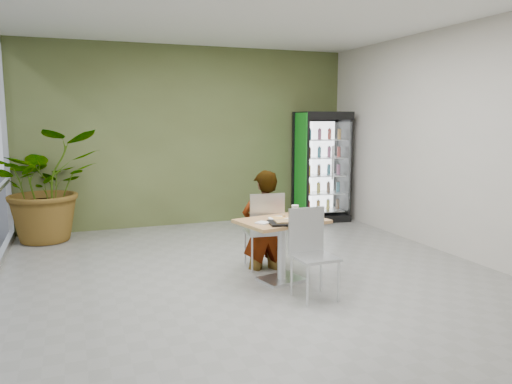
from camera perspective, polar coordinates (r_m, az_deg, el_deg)
ground at (r=6.07m, az=0.31°, el=-10.10°), size 7.00×7.00×0.00m
room_envelope at (r=5.76m, az=0.32°, el=5.16°), size 6.00×7.00×3.20m
dining_table at (r=5.91m, az=2.96°, el=-5.21°), size 1.10×0.88×0.75m
chair_far at (r=6.35m, az=1.04°, el=-3.76°), size 0.49×0.49×1.00m
chair_near at (r=5.46m, az=6.24°, el=-6.09°), size 0.44×0.45×0.97m
seated_woman at (r=6.43m, az=0.95°, el=-4.50°), size 0.62×0.44×1.58m
pizza_plate at (r=5.90m, az=2.59°, el=-2.93°), size 0.34×0.28×0.03m
soda_cup at (r=5.96m, az=4.48°, el=-2.27°), size 0.09×0.09×0.16m
napkin_stack at (r=5.64m, az=0.79°, el=-3.55°), size 0.19×0.19×0.02m
cafeteria_tray at (r=5.64m, az=3.67°, el=-3.52°), size 0.48×0.38×0.02m
beverage_fridge at (r=9.52m, az=7.61°, el=2.91°), size 1.02×0.83×2.05m
potted_plant at (r=8.49m, az=-22.81°, el=0.73°), size 1.88×1.72×1.77m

